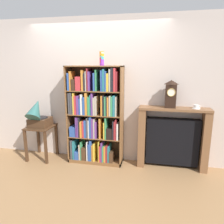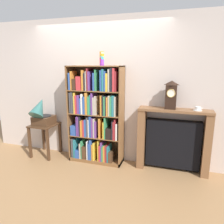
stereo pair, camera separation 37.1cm
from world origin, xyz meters
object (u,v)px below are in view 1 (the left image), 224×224
object	(u,v)px
mantel_clock	(171,94)
bookshelf	(94,118)
cup_stack	(102,59)
gramophone	(38,115)
teacup_with_saucer	(196,107)
fireplace_mantel	(172,139)
side_table_left	(41,135)

from	to	relation	value
mantel_clock	bookshelf	bearing A→B (deg)	-177.90
cup_stack	gramophone	bearing A→B (deg)	-175.53
cup_stack	teacup_with_saucer	xyz separation A→B (m)	(1.56, 0.08, -0.77)
fireplace_mantel	teacup_with_saucer	world-z (taller)	teacup_with_saucer
bookshelf	mantel_clock	world-z (taller)	bookshelf
gramophone	teacup_with_saucer	bearing A→B (deg)	3.64
gramophone	teacup_with_saucer	distance (m)	2.78
cup_stack	side_table_left	world-z (taller)	cup_stack
mantel_clock	fireplace_mantel	bearing A→B (deg)	18.62
side_table_left	fireplace_mantel	world-z (taller)	fireplace_mantel
gramophone	mantel_clock	world-z (taller)	mantel_clock
mantel_clock	teacup_with_saucer	bearing A→B (deg)	0.28
fireplace_mantel	side_table_left	bearing A→B (deg)	-176.84
bookshelf	mantel_clock	size ratio (longest dim) A/B	3.87
bookshelf	fireplace_mantel	distance (m)	1.42
bookshelf	gramophone	world-z (taller)	bookshelf
fireplace_mantel	mantel_clock	world-z (taller)	mantel_clock
bookshelf	gramophone	size ratio (longest dim) A/B	3.02
cup_stack	fireplace_mantel	distance (m)	1.82
cup_stack	mantel_clock	distance (m)	1.28
gramophone	bookshelf	bearing A→B (deg)	6.86
fireplace_mantel	teacup_with_saucer	size ratio (longest dim) A/B	8.51
cup_stack	teacup_with_saucer	world-z (taller)	cup_stack
cup_stack	teacup_with_saucer	bearing A→B (deg)	3.00
side_table_left	mantel_clock	bearing A→B (deg)	2.63
cup_stack	side_table_left	bearing A→B (deg)	-178.64
mantel_clock	teacup_with_saucer	size ratio (longest dim) A/B	3.32
cup_stack	bookshelf	bearing A→B (deg)	168.61
bookshelf	teacup_with_saucer	xyz separation A→B (m)	(1.72, 0.05, 0.26)
mantel_clock	teacup_with_saucer	world-z (taller)	mantel_clock
mantel_clock	cup_stack	bearing A→B (deg)	-176.02
cup_stack	fireplace_mantel	size ratio (longest dim) A/B	0.19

